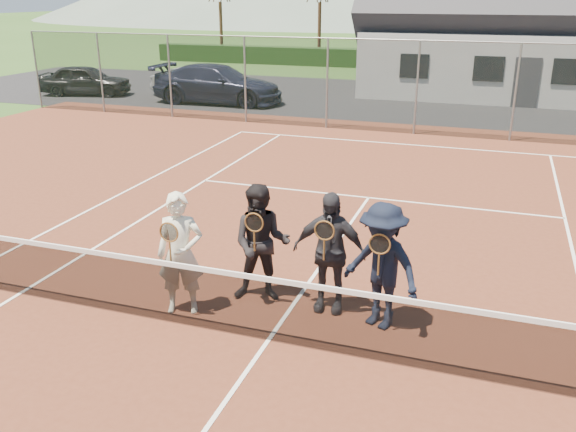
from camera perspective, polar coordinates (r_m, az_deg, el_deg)
name	(u,v)px	position (r m, az deg, el deg)	size (l,w,h in m)	color
ground	(436,103)	(27.08, 13.64, 10.24)	(220.00, 220.00, 0.00)	#2B4C1B
court_surface	(268,341)	(8.33, -1.84, -11.63)	(30.00, 30.00, 0.02)	#562819
tarmac_carpark	(344,98)	(27.75, 5.27, 10.95)	(40.00, 12.00, 0.01)	black
hedge_row	(459,62)	(38.88, 15.69, 13.74)	(40.00, 1.20, 1.10)	black
car_a	(85,80)	(29.81, -18.42, 11.98)	(1.61, 3.99, 1.36)	black
car_b	(194,82)	(28.59, -8.79, 12.32)	(1.31, 3.75, 1.23)	#909498
car_c	(218,84)	(26.35, -6.58, 12.16)	(2.24, 5.50, 1.60)	black
court_markings	(268,340)	(8.32, -1.84, -11.54)	(11.03, 23.83, 0.01)	white
tennis_net	(268,306)	(8.06, -1.88, -8.43)	(11.68, 0.08, 1.10)	slate
perimeter_fence	(417,88)	(20.47, 11.97, 11.65)	(30.07, 0.07, 3.02)	slate
clubhouse	(546,3)	(30.64, 22.96, 17.89)	(15.60, 8.20, 7.70)	silver
player_a	(180,254)	(8.78, -10.04, -3.50)	(0.76, 0.63, 1.80)	silver
player_b	(261,244)	(9.00, -2.50, -2.59)	(1.01, 0.86, 1.80)	black
player_c	(329,252)	(8.72, 3.86, -3.38)	(1.08, 0.53, 1.80)	#28272D
player_d	(382,266)	(8.36, 8.78, -4.66)	(1.33, 1.07, 1.80)	black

